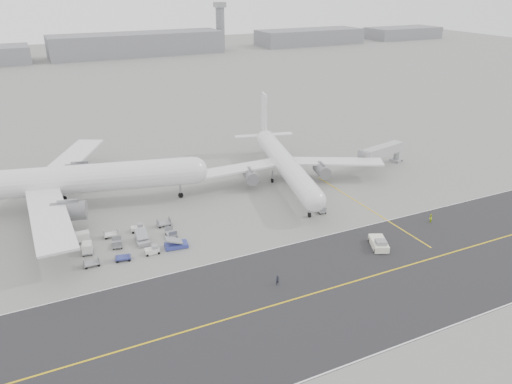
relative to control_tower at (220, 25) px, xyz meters
name	(u,v)px	position (x,y,z in m)	size (l,w,h in m)	color
ground	(255,247)	(-100.00, -265.00, -16.25)	(700.00, 700.00, 0.00)	gray
taxiway	(329,289)	(-94.98, -282.98, -16.24)	(220.00, 59.00, 0.03)	#2A2A2C
horizon_buildings	(123,56)	(-70.00, -5.00, -16.25)	(520.00, 28.00, 28.00)	gray
control_tower	(220,25)	(0.00, 0.00, 0.00)	(7.00, 7.00, 31.25)	gray
airliner_a	(60,181)	(-130.73, -230.83, -9.80)	(64.02, 62.61, 22.44)	silver
airliner_b	(284,163)	(-79.32, -238.76, -11.16)	(49.25, 50.35, 17.64)	silver
pushback_tug	(379,243)	(-78.94, -275.51, -15.38)	(4.75, 7.32, 2.12)	silver
jet_bridge	(382,152)	(-50.66, -240.50, -12.05)	(16.14, 6.37, 6.03)	gray
gse_cluster	(131,244)	(-121.15, -253.91, -16.25)	(23.63, 17.83, 2.15)	gray
stray_dolly	(320,212)	(-80.58, -257.67, -16.25)	(1.59, 2.58, 1.59)	silver
ground_crew_a	(278,280)	(-102.11, -278.21, -15.35)	(0.66, 0.43, 1.81)	black
ground_crew_b	(430,218)	(-62.55, -271.66, -15.31)	(0.92, 0.71, 1.89)	#AFCE18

